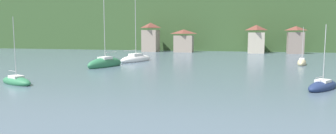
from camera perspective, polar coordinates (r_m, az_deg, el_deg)
wooded_hillside at (r=127.78m, az=10.12°, el=7.38°), size 352.00×63.03×35.93m
shore_building_west at (r=89.86m, az=-3.25°, el=5.52°), size 4.53×5.00×8.41m
shore_building_westcentral at (r=87.00m, az=2.94°, el=4.85°), size 5.51×3.62×6.41m
shore_building_central at (r=86.71m, az=16.13°, el=4.99°), size 4.31×5.50×7.60m
shore_building_eastcentral at (r=86.83m, az=22.74°, el=4.62°), size 4.10×3.36×7.21m
sailboat_mid_0 at (r=36.28m, az=-26.48°, el=-2.41°), size 5.27×3.50×7.41m
sailboat_far_1 at (r=58.36m, az=-6.02°, el=1.48°), size 5.19×8.84×12.23m
sailboat_far_2 at (r=56.83m, az=23.74°, el=0.74°), size 2.55×5.37×6.84m
sailboat_far_4 at (r=50.04m, az=-11.66°, el=0.64°), size 4.22×8.10×11.99m
sailboat_mid_9 at (r=32.98m, az=26.94°, el=-3.23°), size 4.40×5.32×6.55m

